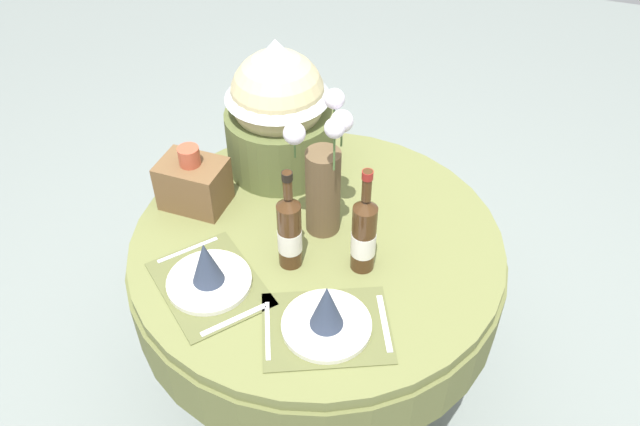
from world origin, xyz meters
name	(u,v)px	position (x,y,z in m)	size (l,w,h in m)	color
ground	(317,380)	(0.00, 0.00, 0.00)	(8.00, 8.00, 0.00)	gray
dining_table	(317,272)	(0.00, 0.00, 0.61)	(1.16, 1.16, 0.75)	olive
place_setting_left	(208,273)	(-0.22, -0.28, 0.80)	(0.43, 0.41, 0.16)	brown
place_setting_right	(327,317)	(0.14, -0.31, 0.80)	(0.42, 0.38, 0.16)	brown
flower_vase	(322,177)	(0.00, 0.06, 0.95)	(0.18, 0.19, 0.45)	brown
wine_bottle_left	(289,231)	(-0.04, -0.12, 0.88)	(0.07, 0.07, 0.33)	#422814
wine_bottle_centre	(364,234)	(0.16, -0.06, 0.88)	(0.07, 0.07, 0.35)	#422814
gift_tub_back_left	(278,104)	(-0.24, 0.30, 1.00)	(0.36, 0.36, 0.47)	#566033
woven_basket_side_left	(194,182)	(-0.42, 0.02, 0.84)	(0.20, 0.15, 0.22)	brown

